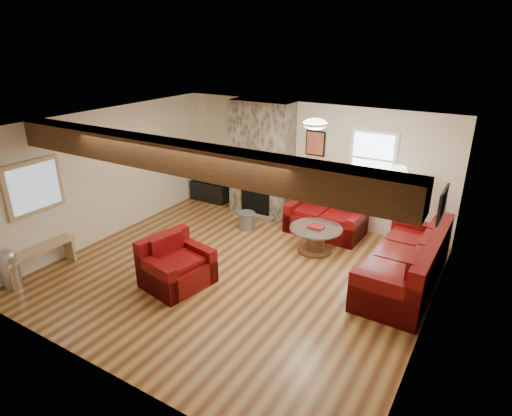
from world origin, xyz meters
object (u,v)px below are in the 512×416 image
Objects in this scene: tv_cabinet at (210,191)px; television at (210,173)px; loveseat at (326,215)px; coffee_table at (315,239)px; sofa_three at (404,259)px; armchair_red at (177,263)px; floor_lamp at (399,179)px.

television is (0.00, 0.00, 0.47)m from tv_cabinet.
loveseat is at bearing -5.50° from tv_cabinet.
television is (-3.26, 1.13, 0.47)m from coffee_table.
sofa_three reaches higher than tv_cabinet.
armchair_red is at bearing -122.74° from coffee_table.
loveseat is at bearing -122.15° from sofa_three.
armchair_red is 3.82m from television.
television is at bearing 175.75° from floor_lamp.
television is at bearing -105.90° from sofa_three.
sofa_three is at bearing -16.67° from tv_cabinet.
floor_lamp is at bearing -30.17° from armchair_red.
tv_cabinet is at bearing 39.48° from armchair_red.
loveseat is 3.14m from television.
armchair_red is at bearing -61.20° from tv_cabinet.
coffee_table is at bearing -77.79° from loveseat.
loveseat is at bearing 178.70° from floor_lamp.
floor_lamp reaches higher than loveseat.
floor_lamp is at bearing 34.05° from coffee_table.
floor_lamp is at bearing -4.25° from television.
television is at bearing 160.91° from coffee_table.
armchair_red is 1.04× the size of tv_cabinet.
armchair_red is at bearing -61.20° from television.
loveseat is 1.65m from floor_lamp.
loveseat is 1.55× the size of coffee_table.
sofa_three is at bearing -11.78° from coffee_table.
television reaches higher than tv_cabinet.
armchair_red is (-1.28, -3.04, -0.00)m from loveseat.
television is 0.50× the size of floor_lamp.
tv_cabinet is (-3.26, 1.13, -0.00)m from coffee_table.
loveseat is at bearing 100.01° from coffee_table.
coffee_table is 1.83m from floor_lamp.
loveseat reaches higher than armchair_red.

